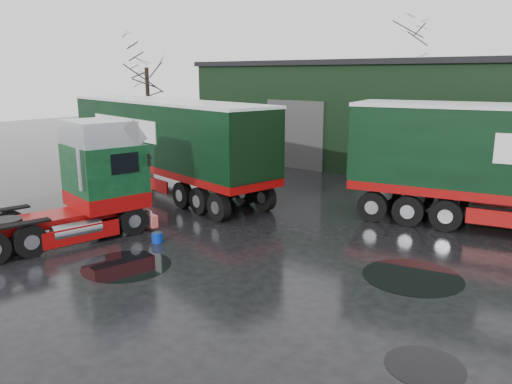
% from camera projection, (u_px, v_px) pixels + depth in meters
% --- Properties ---
extents(ground, '(100.00, 100.00, 0.00)m').
position_uv_depth(ground, '(198.00, 252.00, 15.85)').
color(ground, black).
extents(warehouse, '(32.40, 12.40, 6.30)m').
position_uv_depth(warehouse, '(467.00, 116.00, 28.98)').
color(warehouse, black).
rests_on(warehouse, ground).
extents(hero_tractor, '(3.88, 6.87, 4.02)m').
position_uv_depth(hero_tractor, '(53.00, 183.00, 16.49)').
color(hero_tractor, '#0B3419').
rests_on(hero_tractor, ground).
extents(trailer_left, '(14.37, 5.38, 4.37)m').
position_uv_depth(trailer_left, '(164.00, 145.00, 23.85)').
color(trailer_left, silver).
rests_on(trailer_left, ground).
extents(wash_bucket, '(0.40, 0.40, 0.34)m').
position_uv_depth(wash_bucket, '(157.00, 238.00, 16.72)').
color(wash_bucket, '#0728A3').
rests_on(wash_bucket, ground).
extents(tree_left, '(4.40, 4.40, 8.50)m').
position_uv_depth(tree_left, '(148.00, 93.00, 34.36)').
color(tree_left, black).
rests_on(tree_left, ground).
extents(tree_back_a, '(4.40, 4.40, 9.50)m').
position_uv_depth(tree_back_a, '(406.00, 83.00, 41.08)').
color(tree_back_a, black).
rests_on(tree_back_a, ground).
extents(puddle_0, '(2.61, 2.61, 0.01)m').
position_uv_depth(puddle_0, '(127.00, 266.00, 14.71)').
color(puddle_0, black).
rests_on(puddle_0, ground).
extents(puddle_1, '(2.76, 2.76, 0.01)m').
position_uv_depth(puddle_1, '(412.00, 277.00, 13.91)').
color(puddle_1, black).
rests_on(puddle_1, ground).
extents(puddle_2, '(4.35, 4.35, 0.01)m').
position_uv_depth(puddle_2, '(62.00, 204.00, 21.66)').
color(puddle_2, black).
rests_on(puddle_2, ground).
extents(puddle_3, '(1.54, 1.54, 0.01)m').
position_uv_depth(puddle_3, '(425.00, 366.00, 9.66)').
color(puddle_3, black).
rests_on(puddle_3, ground).
extents(puddle_4, '(1.41, 1.41, 0.01)m').
position_uv_depth(puddle_4, '(4.00, 250.00, 16.06)').
color(puddle_4, black).
rests_on(puddle_4, ground).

